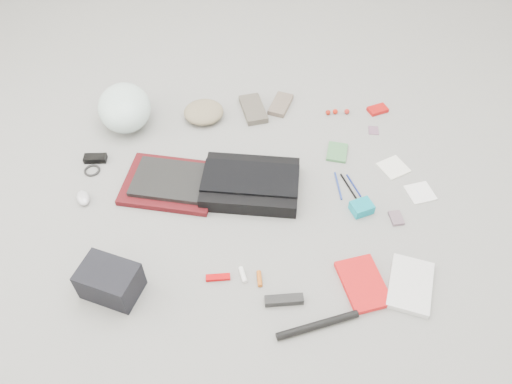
{
  "coord_description": "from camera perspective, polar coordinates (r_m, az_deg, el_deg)",
  "views": [
    {
      "loc": [
        -0.12,
        -1.39,
        1.68
      ],
      "look_at": [
        0.0,
        0.0,
        0.05
      ],
      "focal_mm": 35.0,
      "sensor_mm": 36.0,
      "label": 1
    }
  ],
  "objects": [
    {
      "name": "laptop",
      "position": [
        2.24,
        -9.87,
        1.39
      ],
      "size": [
        0.36,
        0.3,
        0.02
      ],
      "primitive_type": "cube",
      "rotation": [
        0.0,
        0.0,
        -0.25
      ],
      "color": "black",
      "rests_on": "laptop_sleeve"
    },
    {
      "name": "napkin_top",
      "position": [
        2.39,
        15.44,
        2.72
      ],
      "size": [
        0.15,
        0.15,
        0.01
      ],
      "primitive_type": "cube",
      "rotation": [
        0.0,
        0.0,
        0.4
      ],
      "color": "white",
      "rests_on": "ground_plane"
    },
    {
      "name": "accordion_wallet",
      "position": [
        2.17,
        11.99,
        -1.75
      ],
      "size": [
        0.11,
        0.09,
        0.04
      ],
      "primitive_type": "cube",
      "rotation": [
        0.0,
        0.0,
        0.29
      ],
      "color": "#0B96AD",
      "rests_on": "ground_plane"
    },
    {
      "name": "camera_bag",
      "position": [
        1.95,
        -16.34,
        -9.74
      ],
      "size": [
        0.25,
        0.22,
        0.14
      ],
      "primitive_type": "cube",
      "rotation": [
        0.0,
        0.0,
        -0.43
      ],
      "color": "black",
      "rests_on": "ground_plane"
    },
    {
      "name": "beanie",
      "position": [
        2.56,
        -6.0,
        9.08
      ],
      "size": [
        0.22,
        0.21,
        0.07
      ],
      "primitive_type": "ellipsoid",
      "rotation": [
        0.0,
        0.0,
        0.12
      ],
      "color": "gray",
      "rests_on": "ground_plane"
    },
    {
      "name": "pen_navy",
      "position": [
        2.27,
        11.1,
        0.74
      ],
      "size": [
        0.04,
        0.13,
        0.01
      ],
      "primitive_type": "cylinder",
      "rotation": [
        1.57,
        0.0,
        0.25
      ],
      "color": "navy",
      "rests_on": "ground_plane"
    },
    {
      "name": "pen_black",
      "position": [
        2.27,
        10.51,
        0.68
      ],
      "size": [
        0.05,
        0.15,
        0.01
      ],
      "primitive_type": "cylinder",
      "rotation": [
        1.57,
        0.0,
        0.26
      ],
      "color": "black",
      "rests_on": "ground_plane"
    },
    {
      "name": "ground_plane",
      "position": [
        2.18,
        0.0,
        -0.85
      ],
      "size": [
        4.0,
        4.0,
        0.0
      ],
      "primitive_type": "plane",
      "color": "gray"
    },
    {
      "name": "multitool",
      "position": [
        1.95,
        -4.36,
        -9.71
      ],
      "size": [
        0.09,
        0.03,
        0.01
      ],
      "primitive_type": "cube",
      "rotation": [
        0.0,
        0.0,
        -0.0
      ],
      "color": "#B80004",
      "rests_on": "ground_plane"
    },
    {
      "name": "pen_blue",
      "position": [
        2.26,
        9.38,
        0.72
      ],
      "size": [
        0.01,
        0.16,
        0.01
      ],
      "primitive_type": "cylinder",
      "rotation": [
        1.57,
        0.0,
        -0.0
      ],
      "color": "navy",
      "rests_on": "ground_plane"
    },
    {
      "name": "laptop_sleeve",
      "position": [
        2.26,
        -9.79,
        0.97
      ],
      "size": [
        0.46,
        0.39,
        0.03
      ],
      "primitive_type": "cube",
      "rotation": [
        0.0,
        0.0,
        -0.25
      ],
      "color": "#540F13",
      "rests_on": "ground_plane"
    },
    {
      "name": "book_red",
      "position": [
        1.97,
        12.14,
        -10.2
      ],
      "size": [
        0.19,
        0.25,
        0.02
      ],
      "primitive_type": "cube",
      "rotation": [
        0.0,
        0.0,
        0.17
      ],
      "color": "red",
      "rests_on": "ground_plane"
    },
    {
      "name": "cable_coil",
      "position": [
        2.41,
        -18.23,
        2.36
      ],
      "size": [
        0.08,
        0.08,
        0.01
      ],
      "primitive_type": "torus",
      "rotation": [
        0.0,
        0.0,
        -0.04
      ],
      "color": "black",
      "rests_on": "ground_plane"
    },
    {
      "name": "lollipop_a",
      "position": [
        2.6,
        8.24,
        9.0
      ],
      "size": [
        0.03,
        0.03,
        0.03
      ],
      "primitive_type": "sphere",
      "rotation": [
        0.0,
        0.0,
        -0.27
      ],
      "color": "#A11B0D",
      "rests_on": "ground_plane"
    },
    {
      "name": "card_deck",
      "position": [
        2.19,
        15.73,
        -2.89
      ],
      "size": [
        0.05,
        0.08,
        0.01
      ],
      "primitive_type": "cube",
      "rotation": [
        0.0,
        0.0,
        0.06
      ],
      "color": "slate",
      "rests_on": "ground_plane"
    },
    {
      "name": "notepad",
      "position": [
        2.4,
        9.25,
        4.51
      ],
      "size": [
        0.12,
        0.14,
        0.01
      ],
      "primitive_type": "cube",
      "rotation": [
        0.0,
        0.0,
        -0.3
      ],
      "color": "#437B48",
      "rests_on": "ground_plane"
    },
    {
      "name": "lollipop_b",
      "position": [
        2.61,
        9.05,
        9.07
      ],
      "size": [
        0.03,
        0.03,
        0.03
      ],
      "primitive_type": "sphere",
      "rotation": [
        0.0,
        0.0,
        -0.43
      ],
      "color": "red",
      "rests_on": "ground_plane"
    },
    {
      "name": "bag_flap",
      "position": [
        2.17,
        -0.64,
        1.62
      ],
      "size": [
        0.45,
        0.26,
        0.01
      ],
      "primitive_type": "cube",
      "rotation": [
        0.0,
        0.0,
        -0.18
      ],
      "color": "black",
      "rests_on": "messenger_bag"
    },
    {
      "name": "toiletry_tube_orange",
      "position": [
        1.94,
        0.4,
        -9.88
      ],
      "size": [
        0.02,
        0.07,
        0.02
      ],
      "primitive_type": "cylinder",
      "rotation": [
        1.57,
        0.0,
        -0.0
      ],
      "color": "#C05A17",
      "rests_on": "ground_plane"
    },
    {
      "name": "book_white",
      "position": [
        2.01,
        17.22,
        -10.1
      ],
      "size": [
        0.24,
        0.28,
        0.02
      ],
      "primitive_type": "cube",
      "rotation": [
        0.0,
        0.0,
        -0.39
      ],
      "color": "silver",
      "rests_on": "ground_plane"
    },
    {
      "name": "altoids_tin",
      "position": [
        2.67,
        13.73,
        9.14
      ],
      "size": [
        0.11,
        0.09,
        0.02
      ],
      "primitive_type": "cube",
      "rotation": [
        0.0,
        0.0,
        0.3
      ],
      "color": "red",
      "rests_on": "ground_plane"
    },
    {
      "name": "mouse",
      "position": [
        2.29,
        -19.17,
        -0.64
      ],
      "size": [
        0.08,
        0.1,
        0.03
      ],
      "primitive_type": "ellipsoid",
      "rotation": [
        0.0,
        0.0,
        0.36
      ],
      "color": "silver",
      "rests_on": "ground_plane"
    },
    {
      "name": "toiletry_tube_white",
      "position": [
        1.95,
        -1.52,
        -9.42
      ],
      "size": [
        0.03,
        0.07,
        0.02
      ],
      "primitive_type": "cylinder",
      "rotation": [
        1.57,
        0.0,
        0.19
      ],
      "color": "white",
      "rests_on": "ground_plane"
    },
    {
      "name": "lollipop_c",
      "position": [
        2.62,
        10.35,
        9.05
      ],
      "size": [
        0.03,
        0.03,
        0.03
      ],
      "primitive_type": "sphere",
      "rotation": [
        0.0,
        0.0,
        -0.23
      ],
      "color": "#AB1F19",
      "rests_on": "ground_plane"
    },
    {
      "name": "mitten_right",
      "position": [
        2.63,
        2.84,
        9.96
      ],
      "size": [
        0.15,
        0.19,
        0.03
      ],
      "primitive_type": "cube",
      "rotation": [
        0.0,
        0.0,
        -0.44
      ],
      "color": "#736356",
      "rests_on": "ground_plane"
    },
    {
      "name": "stamp_sheet",
      "position": [
        2.56,
        13.28,
        6.87
      ],
      "size": [
        0.06,
        0.07,
        0.0
      ],
      "primitive_type": "cube",
      "rotation": [
        0.0,
        0.0,
        -0.17
      ],
      "color": "slate",
      "rests_on": "ground_plane"
    },
    {
      "name": "bike_helmet",
      "position": [
        2.56,
        -14.79,
        9.32
      ],
      "size": [
        0.31,
        0.36,
        0.19
      ],
      "primitive_type": "ellipsoid",
      "rotation": [
        0.0,
        0.0,
        0.17
      ],
      "color": "white",
      "rests_on": "ground_plane"
    },
    {
      "name": "napkin_bottom",
      "position": [
        2.32,
        18.26,
        -0.08
      ],
      "size": [
        0.13,
        0.13,
        0.01
      ],
      "primitive_type": "cube",
      "rotation": [
        0.0,
        0.0,
        0.18
      ],
      "color": "white",
      "rests_on": "ground_plane"
    },
    {
      "name": "u_lock",
      "position": [
        1.89,
        3.23,
        -12.22
      ],
      "size": [
        0.14,
        0.04,
        0.03
      ],
      "primitive_type": "cube",
      "rotation": [
        0.0,
        0.0,
        -0.0
      ],
      "color": "black",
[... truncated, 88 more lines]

